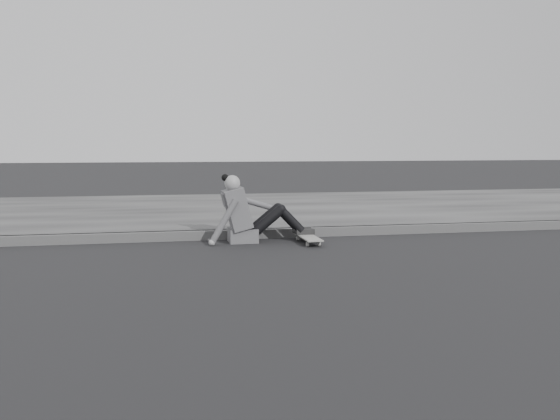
# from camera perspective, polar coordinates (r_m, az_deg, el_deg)

# --- Properties ---
(ground) EXTENTS (80.00, 80.00, 0.00)m
(ground) POSITION_cam_1_polar(r_m,az_deg,el_deg) (6.08, 8.87, -5.88)
(ground) COLOR black
(ground) RESTS_ON ground
(curb) EXTENTS (24.00, 0.16, 0.12)m
(curb) POSITION_cam_1_polar(r_m,az_deg,el_deg) (8.50, 2.74, -2.02)
(curb) COLOR #484848
(curb) RESTS_ON ground
(sidewalk) EXTENTS (24.00, 6.00, 0.12)m
(sidewalk) POSITION_cam_1_polar(r_m,az_deg,el_deg) (11.43, -1.06, 0.05)
(sidewalk) COLOR #3B3B3B
(sidewalk) RESTS_ON ground
(skateboard) EXTENTS (0.20, 0.78, 0.09)m
(skateboard) POSITION_cam_1_polar(r_m,az_deg,el_deg) (7.92, 2.58, -2.53)
(skateboard) COLOR #9A9A95
(skateboard) RESTS_ON ground
(seated_woman) EXTENTS (1.38, 0.46, 0.88)m
(seated_woman) POSITION_cam_1_polar(r_m,az_deg,el_deg) (7.98, -2.96, -0.37)
(seated_woman) COLOR #535355
(seated_woman) RESTS_ON ground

